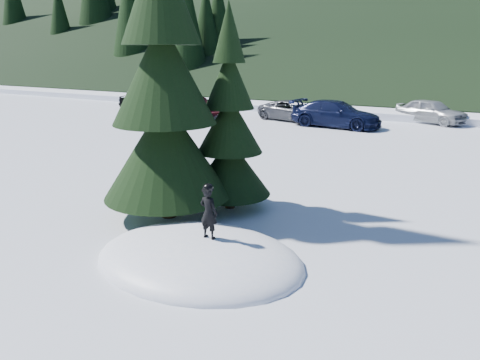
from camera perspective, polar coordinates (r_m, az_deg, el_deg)
The scene contains 10 objects.
ground at distance 9.75m, azimuth -5.00°, elevation -9.75°, with size 200.00×200.00×0.00m, color white.
snow_mound at distance 9.75m, azimuth -5.00°, elevation -9.75°, with size 4.48×3.52×0.96m, color white.
spruce_tall at distance 11.62m, azimuth -9.30°, elevation 11.21°, with size 3.20×3.20×8.60m.
spruce_short at distance 12.33m, azimuth -1.29°, elevation 5.94°, with size 2.20×2.20×5.37m.
child_skier at distance 9.39m, azimuth -3.85°, elevation -4.00°, with size 0.39×0.26×1.08m, color black.
car_0 at distance 35.45m, azimuth -11.39°, elevation 9.53°, with size 1.54×3.83×1.30m, color black.
car_1 at distance 31.13m, azimuth -5.48°, elevation 8.94°, with size 1.35×3.86×1.27m, color #390A0F.
car_2 at distance 29.06m, azimuth 6.46°, elevation 8.41°, with size 2.04×4.41×1.23m, color #4B4D52.
car_3 at distance 26.92m, azimuth 11.63°, elevation 7.89°, with size 2.06×5.07×1.47m, color black.
car_4 at distance 30.04m, azimuth 22.25°, elevation 7.78°, with size 1.68×4.17×1.42m, color #95999D.
Camera 1 is at (5.12, -7.19, 4.15)m, focal length 35.00 mm.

